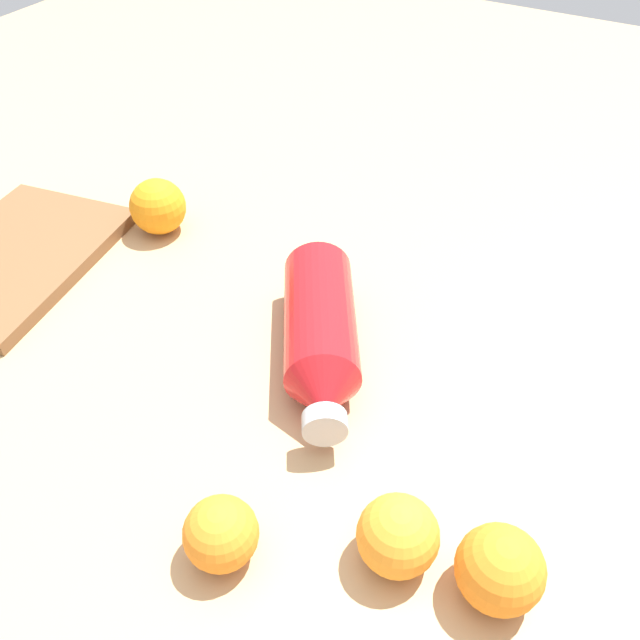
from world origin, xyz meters
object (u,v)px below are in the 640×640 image
object	(u,v)px
orange_3	(500,569)
cutting_board	(14,259)
orange_0	(398,536)
orange_1	(158,207)
water_bottle	(321,336)
orange_2	(221,534)

from	to	relation	value
orange_3	cutting_board	size ratio (longest dim) A/B	0.25
orange_0	orange_1	xyz separation A→B (m)	(-0.28, -0.48, 0.00)
orange_0	orange_1	size ratio (longest dim) A/B	0.92
water_bottle	orange_2	size ratio (longest dim) A/B	3.78
water_bottle	cutting_board	bearing A→B (deg)	-115.51
water_bottle	orange_2	xyz separation A→B (m)	(0.24, 0.04, -0.01)
orange_3	cutting_board	xyz separation A→B (m)	(-0.11, -0.68, -0.03)
water_bottle	orange_1	distance (m)	0.33
orange_0	cutting_board	bearing A→B (deg)	-101.88
orange_2	orange_3	bearing A→B (deg)	111.08
orange_1	cutting_board	distance (m)	0.20
orange_3	cutting_board	distance (m)	0.69
orange_0	orange_2	size ratio (longest dim) A/B	1.09
water_bottle	orange_3	xyz separation A→B (m)	(0.16, 0.25, -0.00)
orange_0	orange_3	world-z (taller)	orange_3
water_bottle	orange_0	distance (m)	0.24
orange_0	cutting_board	distance (m)	0.61
orange_2	water_bottle	bearing A→B (deg)	-170.63
orange_3	orange_2	bearing A→B (deg)	-68.92
orange_1	cutting_board	size ratio (longest dim) A/B	0.26
orange_1	orange_0	bearing A→B (deg)	59.84
orange_0	orange_3	distance (m)	0.08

